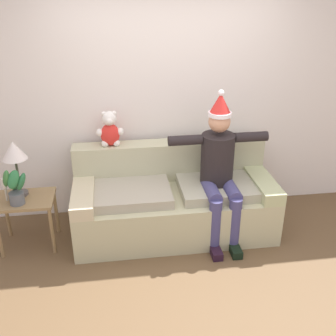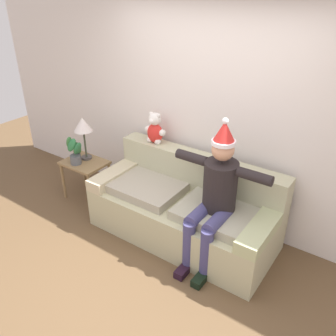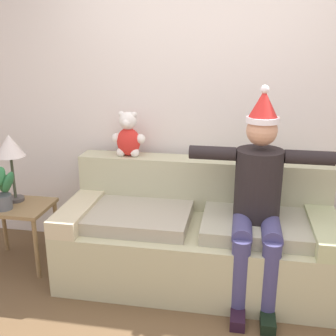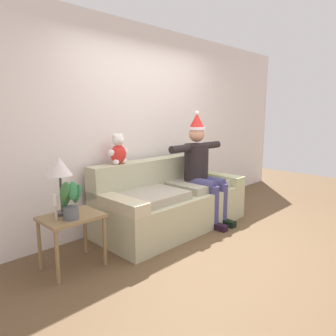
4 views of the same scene
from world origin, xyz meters
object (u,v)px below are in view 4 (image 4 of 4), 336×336
(couch, at_px, (171,201))
(person_seated, at_px, (202,166))
(side_table, at_px, (71,224))
(candle_tall, at_px, (55,204))
(potted_plant, at_px, (71,200))
(teddy_bear, at_px, (118,150))
(table_lamp, at_px, (60,169))

(couch, distance_m, person_seated, 0.65)
(person_seated, height_order, side_table, person_seated)
(candle_tall, bearing_deg, potted_plant, -33.48)
(side_table, xyz_separation_m, potted_plant, (-0.05, -0.09, 0.27))
(couch, bearing_deg, side_table, -176.33)
(candle_tall, bearing_deg, side_table, 7.20)
(potted_plant, bearing_deg, teddy_bear, 27.40)
(person_seated, xyz_separation_m, side_table, (-1.95, 0.07, -0.34))
(person_seated, bearing_deg, candle_tall, 178.57)
(person_seated, bearing_deg, potted_plant, -179.36)
(couch, relative_size, table_lamp, 3.64)
(teddy_bear, bearing_deg, table_lamp, -162.16)
(person_seated, height_order, teddy_bear, person_seated)
(table_lamp, relative_size, candle_tall, 2.35)
(teddy_bear, height_order, table_lamp, teddy_bear)
(table_lamp, distance_m, potted_plant, 0.33)
(teddy_bear, xyz_separation_m, table_lamp, (-0.92, -0.30, -0.08))
(potted_plant, bearing_deg, candle_tall, 146.52)
(side_table, xyz_separation_m, table_lamp, (-0.04, 0.09, 0.54))
(side_table, distance_m, table_lamp, 0.55)
(candle_tall, bearing_deg, couch, 4.01)
(person_seated, height_order, table_lamp, person_seated)
(teddy_bear, bearing_deg, potted_plant, -152.60)
(side_table, relative_size, candle_tall, 2.31)
(side_table, bearing_deg, candle_tall, -172.80)
(candle_tall, bearing_deg, table_lamp, 43.14)
(potted_plant, bearing_deg, side_table, 64.56)
(candle_tall, bearing_deg, person_seated, -1.43)
(side_table, height_order, potted_plant, potted_plant)
(teddy_bear, bearing_deg, person_seated, -22.96)
(person_seated, relative_size, candle_tall, 6.37)
(side_table, height_order, table_lamp, table_lamp)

